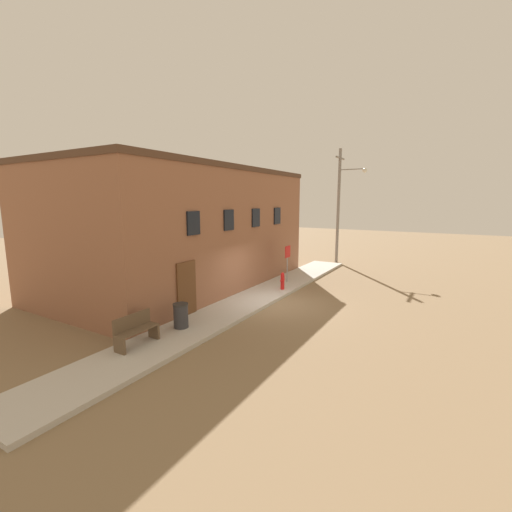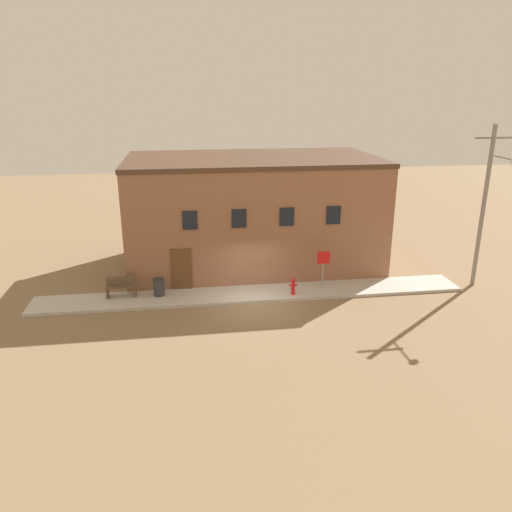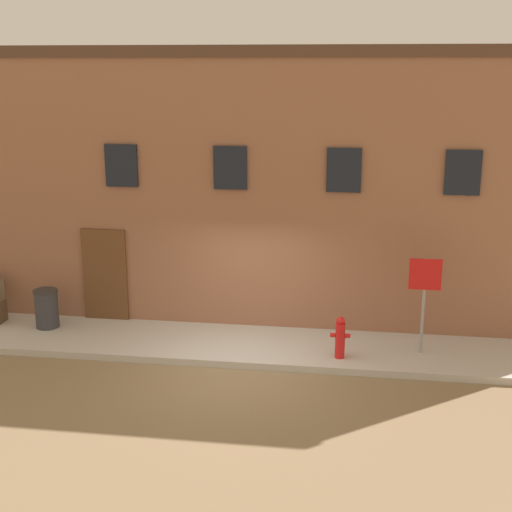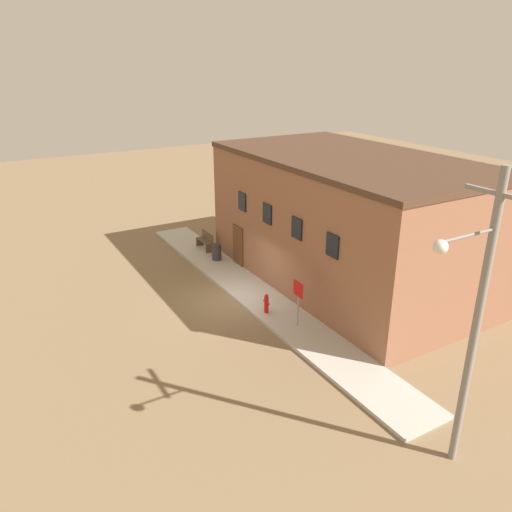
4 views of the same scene
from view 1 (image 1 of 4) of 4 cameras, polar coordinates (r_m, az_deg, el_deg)
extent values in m
plane|color=#846B4C|center=(15.06, 2.95, -7.96)|extent=(80.00, 80.00, 0.00)
cube|color=#BCB7AD|center=(15.50, -0.39, -7.16)|extent=(20.64, 2.02, 0.14)
cube|color=#8E5B42|center=(18.28, -11.95, 4.21)|extent=(13.38, 7.29, 5.82)
cube|color=#4C3323|center=(18.27, -12.28, 13.71)|extent=(13.48, 7.39, 0.24)
cube|color=black|center=(13.18, -10.41, 5.41)|extent=(0.70, 0.08, 0.90)
cube|color=black|center=(15.03, -4.57, 5.99)|extent=(0.70, 0.08, 0.90)
cube|color=black|center=(17.00, -0.03, 6.40)|extent=(0.70, 0.08, 0.90)
cube|color=black|center=(19.06, 3.54, 6.70)|extent=(0.70, 0.08, 0.90)
cube|color=brown|center=(13.21, -11.51, -5.65)|extent=(1.00, 0.08, 2.20)
cylinder|color=red|center=(16.81, 4.44, -4.37)|extent=(0.19, 0.19, 0.71)
sphere|color=red|center=(16.72, 4.45, -3.04)|extent=(0.17, 0.17, 0.17)
cylinder|color=red|center=(16.66, 4.22, -4.12)|extent=(0.10, 0.08, 0.08)
cylinder|color=red|center=(16.92, 4.66, -3.92)|extent=(0.10, 0.08, 0.08)
cylinder|color=gray|center=(18.29, 5.23, -1.31)|extent=(0.06, 0.06, 1.93)
cube|color=red|center=(18.17, 5.31, 0.72)|extent=(0.62, 0.02, 0.62)
cube|color=brown|center=(10.76, -21.79, -13.71)|extent=(0.08, 0.44, 0.47)
cube|color=brown|center=(11.52, -16.66, -11.88)|extent=(0.08, 0.44, 0.47)
cube|color=brown|center=(11.04, -19.20, -11.55)|extent=(1.37, 0.44, 0.04)
cube|color=brown|center=(11.10, -19.95, -10.15)|extent=(1.37, 0.04, 0.44)
cylinder|color=#333338|center=(12.14, -12.41, -9.81)|extent=(0.50, 0.50, 0.78)
cylinder|color=#2D2D2D|center=(12.01, -12.48, -7.90)|extent=(0.52, 0.52, 0.06)
cylinder|color=gray|center=(25.21, 13.55, 7.98)|extent=(0.21, 0.21, 8.00)
cylinder|color=gray|center=(25.06, 15.71, 13.75)|extent=(0.07, 1.71, 0.07)
sphere|color=silver|center=(24.85, 17.67, 13.47)|extent=(0.32, 0.32, 0.32)
cube|color=gray|center=(25.37, 13.85, 15.58)|extent=(1.80, 0.10, 0.10)
camera|label=2|loc=(18.25, 89.06, 16.40)|focal=35.00mm
camera|label=3|loc=(16.14, 52.78, 10.10)|focal=50.00mm
camera|label=4|loc=(31.23, 36.51, 18.01)|focal=35.00mm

